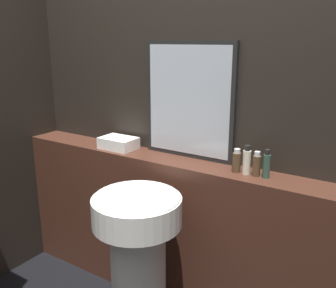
% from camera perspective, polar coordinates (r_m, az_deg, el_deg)
% --- Properties ---
extents(wall_back, '(8.00, 0.06, 2.50)m').
position_cam_1_polar(wall_back, '(2.33, 2.16, 5.37)').
color(wall_back, black).
rests_on(wall_back, ground_plane).
extents(vanity_counter, '(2.28, 0.23, 0.97)m').
position_cam_1_polar(vanity_counter, '(2.47, 0.18, -12.95)').
color(vanity_counter, '#422319').
rests_on(vanity_counter, ground_plane).
extents(pedestal_sink, '(0.47, 0.47, 0.89)m').
position_cam_1_polar(pedestal_sink, '(2.12, -4.58, -16.79)').
color(pedestal_sink, silver).
rests_on(pedestal_sink, ground_plane).
extents(mirror, '(0.59, 0.03, 0.70)m').
position_cam_1_polar(mirror, '(2.24, 3.22, 6.60)').
color(mirror, black).
rests_on(mirror, vanity_counter).
extents(towel_stack, '(0.24, 0.16, 0.07)m').
position_cam_1_polar(towel_stack, '(2.50, -7.55, 0.15)').
color(towel_stack, white).
rests_on(towel_stack, vanity_counter).
extents(shampoo_bottle, '(0.05, 0.05, 0.13)m').
position_cam_1_polar(shampoo_bottle, '(2.07, 10.40, -2.61)').
color(shampoo_bottle, '#4C3823').
rests_on(shampoo_bottle, vanity_counter).
extents(conditioner_bottle, '(0.04, 0.04, 0.16)m').
position_cam_1_polar(conditioner_bottle, '(2.04, 11.91, -2.53)').
color(conditioner_bottle, beige).
rests_on(conditioner_bottle, vanity_counter).
extents(lotion_bottle, '(0.04, 0.04, 0.13)m').
position_cam_1_polar(lotion_bottle, '(2.03, 13.35, -3.09)').
color(lotion_bottle, '#4C3823').
rests_on(lotion_bottle, vanity_counter).
extents(body_wash_bottle, '(0.04, 0.04, 0.15)m').
position_cam_1_polar(body_wash_bottle, '(2.01, 14.79, -3.09)').
color(body_wash_bottle, '#2D4C3D').
rests_on(body_wash_bottle, vanity_counter).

